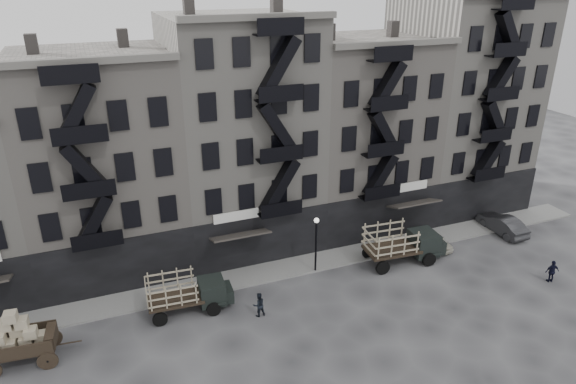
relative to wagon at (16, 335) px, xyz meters
name	(u,v)px	position (x,y,z in m)	size (l,w,h in m)	color
ground	(290,301)	(15.74, -0.19, -1.85)	(140.00, 140.00, 0.00)	#38383A
sidewalk	(270,271)	(15.74, 3.56, -1.78)	(55.00, 2.50, 0.15)	slate
building_midwest	(102,164)	(5.74, 9.64, 5.65)	(10.00, 11.35, 16.20)	gray
building_center	(241,134)	(15.74, 9.64, 6.65)	(10.00, 11.35, 18.20)	gray
building_mideast	(358,133)	(25.74, 9.64, 5.65)	(10.00, 11.35, 16.20)	gray
building_east	(459,104)	(35.74, 9.64, 7.15)	(10.00, 11.35, 19.20)	gray
lamp_post	(316,237)	(18.74, 2.41, 0.93)	(0.36, 0.36, 4.28)	black
wagon	(16,335)	(0.00, 0.00, 0.00)	(4.02, 2.44, 3.24)	black
stake_truck_west	(187,291)	(9.42, 1.26, -0.36)	(5.34, 2.47, 2.62)	black
stake_truck_east	(403,241)	(25.19, 1.36, -0.15)	(6.09, 2.85, 2.98)	black
car_east	(433,239)	(28.75, 2.41, -1.24)	(1.44, 3.58, 1.22)	#BAB6A7
car_far	(502,224)	(35.40, 2.22, -1.10)	(1.58, 4.54, 1.49)	#262628
pedestrian_mid	(259,305)	(13.39, -0.87, -1.05)	(0.78, 0.61, 1.61)	black
policeman	(552,271)	(33.29, -4.73, -1.04)	(0.96, 0.40, 1.63)	black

